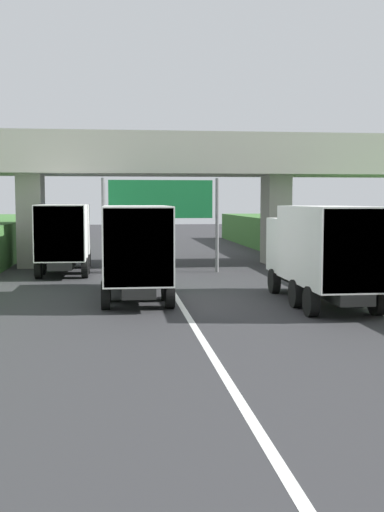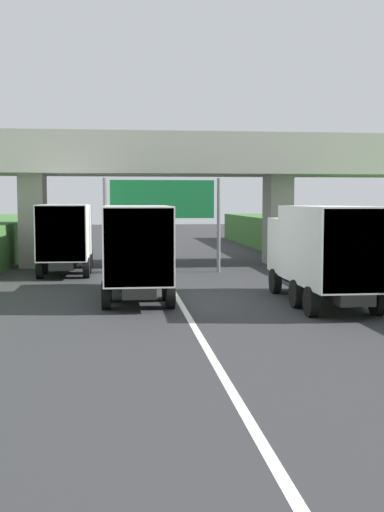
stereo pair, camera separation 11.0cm
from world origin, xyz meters
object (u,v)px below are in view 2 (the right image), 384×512
(truck_white, at_px, (323,249))
(construction_barrel_4, at_px, (362,288))
(truck_green, at_px, (136,247))
(truck_blue, at_px, (67,235))
(overhead_highway_sign, at_px, (162,204))
(construction_barrel_5, at_px, (324,274))

(truck_white, relative_size, construction_barrel_4, 8.11)
(truck_white, distance_m, construction_barrel_4, 2.43)
(truck_green, distance_m, construction_barrel_4, 8.42)
(truck_blue, bearing_deg, overhead_highway_sign, -6.27)
(truck_blue, xyz_separation_m, truck_green, (3.26, -8.80, 0.00))
(overhead_highway_sign, bearing_deg, construction_barrel_5, -37.43)
(truck_blue, xyz_separation_m, construction_barrel_4, (11.44, -10.13, -1.47))
(truck_blue, height_order, truck_green, same)
(truck_white, distance_m, construction_barrel_5, 5.74)
(overhead_highway_sign, height_order, truck_blue, overhead_highway_sign)
(truck_white, xyz_separation_m, truck_green, (-6.40, 2.09, 0.00))
(truck_white, bearing_deg, construction_barrel_5, 70.96)
(overhead_highway_sign, bearing_deg, truck_blue, 173.73)
(truck_green, height_order, construction_barrel_5, truck_green)
(truck_white, xyz_separation_m, construction_barrel_5, (1.81, 5.24, -1.47))
(truck_white, bearing_deg, truck_blue, 131.58)
(overhead_highway_sign, height_order, truck_white, overhead_highway_sign)
(truck_green, relative_size, construction_barrel_5, 8.11)
(truck_white, height_order, construction_barrel_4, truck_white)
(overhead_highway_sign, relative_size, truck_white, 0.81)
(truck_white, bearing_deg, overhead_highway_sign, 115.25)
(truck_white, xyz_separation_m, truck_blue, (-9.66, 10.89, 0.00))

